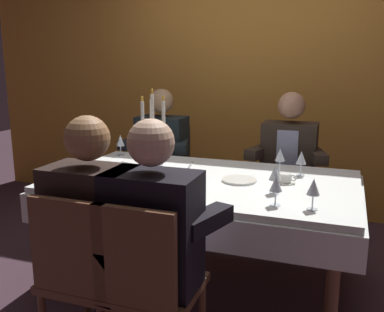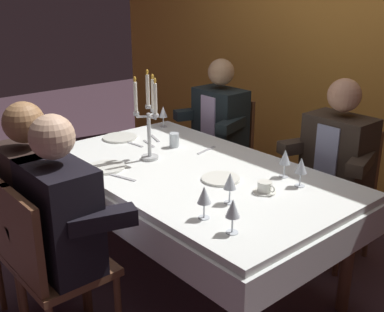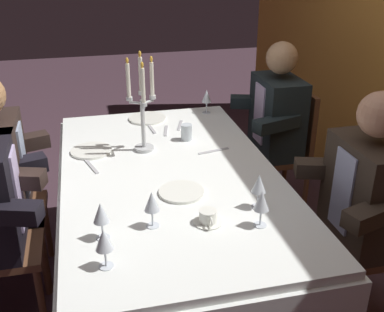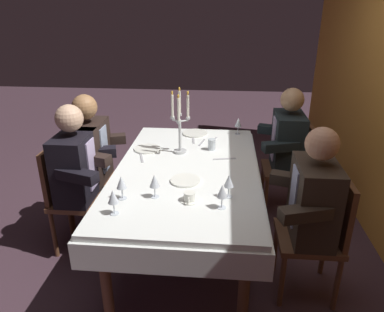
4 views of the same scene
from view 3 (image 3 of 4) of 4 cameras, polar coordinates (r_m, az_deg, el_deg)
name	(u,v)px [view 3 (image 3 of 4)]	position (r m, az deg, el deg)	size (l,w,h in m)	color
ground_plane	(172,284)	(2.86, -2.39, -15.27)	(12.00, 12.00, 0.00)	#412C35
dining_table	(170,192)	(2.51, -2.64, -4.38)	(1.94, 1.14, 0.74)	white
candelabra	(142,108)	(2.62, -6.04, 5.79)	(0.15, 0.17, 0.57)	silver
dinner_plate_0	(147,118)	(3.17, -5.52, 4.55)	(0.25, 0.25, 0.01)	white
dinner_plate_1	(182,192)	(2.25, -1.28, -4.37)	(0.22, 0.22, 0.01)	white
dinner_plate_2	(91,151)	(2.73, -12.09, 0.62)	(0.23, 0.23, 0.01)	white
wine_glass_0	(207,97)	(3.24, 1.78, 7.15)	(0.07, 0.07, 0.16)	silver
wine_glass_1	(152,202)	(1.96, -4.89, -5.60)	(0.07, 0.07, 0.16)	silver
wine_glass_2	(104,241)	(1.76, -10.61, -10.07)	(0.07, 0.07, 0.16)	silver
wine_glass_3	(259,185)	(2.11, 8.10, -3.46)	(0.07, 0.07, 0.16)	silver
wine_glass_4	(262,202)	(1.98, 8.42, -5.49)	(0.07, 0.07, 0.16)	silver
wine_glass_5	(101,214)	(1.91, -10.96, -6.89)	(0.07, 0.07, 0.16)	silver
water_tumbler_0	(186,132)	(2.82, -0.67, 2.90)	(0.07, 0.07, 0.10)	silver
coffee_cup_0	(208,218)	(2.02, 1.95, -7.45)	(0.13, 0.12, 0.06)	white
knife_0	(214,151)	(2.68, 2.65, 0.61)	(0.19, 0.02, 0.01)	#B7B7BC
knife_1	(91,166)	(2.56, -12.09, -1.22)	(0.19, 0.02, 0.01)	#B7B7BC
fork_2	(180,125)	(3.05, -1.48, 3.72)	(0.17, 0.02, 0.01)	#B7B7BC
fork_3	(152,129)	(3.01, -4.88, 3.32)	(0.17, 0.02, 0.01)	#B7B7BC
fork_4	(166,131)	(2.97, -3.17, 3.07)	(0.17, 0.02, 0.01)	#B7B7BC
seated_diner_0	(278,116)	(3.29, 10.37, 4.84)	(0.63, 0.48, 1.24)	brown
seated_diner_3	(368,193)	(2.42, 20.51, -4.19)	(0.63, 0.48, 1.24)	brown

